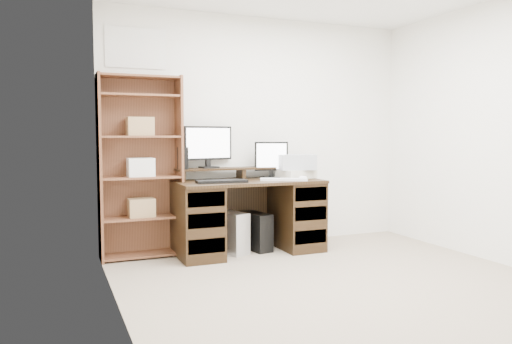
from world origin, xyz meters
TOP-DOWN VIEW (x-y plane):
  - room at (-0.00, 0.00)m, footprint 3.54×4.04m
  - desk at (-0.29, 1.64)m, footprint 1.50×0.70m
  - riser_shelf at (-0.29, 1.85)m, footprint 1.40×0.22m
  - monitor_wide at (-0.64, 1.90)m, footprint 0.55×0.18m
  - monitor_small at (0.03, 1.77)m, footprint 0.35×0.17m
  - speaker at (-0.93, 1.82)m, footprint 0.10×0.10m
  - keyboard_black at (-0.63, 1.49)m, footprint 0.51×0.21m
  - keyboard_white at (0.04, 1.47)m, footprint 0.50×0.32m
  - mouse at (0.27, 1.50)m, footprint 0.10×0.07m
  - printer at (0.28, 1.68)m, footprint 0.42×0.35m
  - basket at (0.28, 1.68)m, footprint 0.42×0.33m
  - tower_silver at (-0.48, 1.69)m, footprint 0.33×0.46m
  - tower_black at (-0.17, 1.69)m, footprint 0.23×0.42m
  - bookshelf at (-1.35, 1.86)m, footprint 0.80×0.30m

SIDE VIEW (x-z plane):
  - tower_black at x=-0.17m, z-range 0.00..0.39m
  - tower_silver at x=-0.48m, z-range 0.00..0.43m
  - desk at x=-0.29m, z-range 0.01..0.76m
  - keyboard_white at x=0.04m, z-range 0.75..0.77m
  - keyboard_black at x=-0.63m, z-range 0.75..0.78m
  - mouse at x=0.27m, z-range 0.75..0.79m
  - printer at x=0.28m, z-range 0.75..0.84m
  - riser_shelf at x=-0.29m, z-range 0.78..0.90m
  - bookshelf at x=-1.35m, z-range 0.02..1.82m
  - basket at x=0.28m, z-range 0.84..1.01m
  - monitor_small at x=0.03m, z-range 0.77..1.16m
  - speaker at x=-0.93m, z-range 0.87..1.09m
  - monitor_wide at x=-0.64m, z-range 0.90..1.33m
  - room at x=0.00m, z-range -0.02..2.52m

